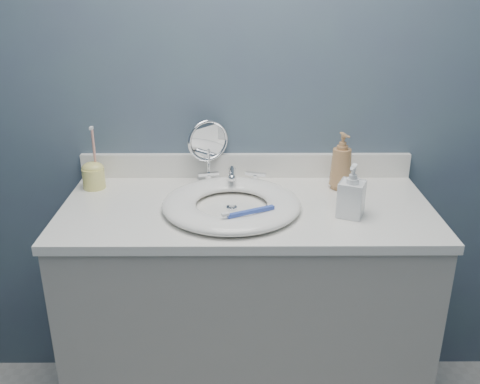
{
  "coord_description": "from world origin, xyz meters",
  "views": [
    {
      "loc": [
        -0.03,
        -0.64,
        1.6
      ],
      "look_at": [
        -0.02,
        0.94,
        0.94
      ],
      "focal_mm": 40.0,
      "sensor_mm": 36.0,
      "label": 1
    }
  ],
  "objects_px": {
    "soap_bottle_amber": "(341,161)",
    "toothbrush_holder": "(93,174)",
    "makeup_mirror": "(208,148)",
    "soap_bottle_clear": "(352,191)"
  },
  "relations": [
    {
      "from": "soap_bottle_clear",
      "to": "toothbrush_holder",
      "type": "xyz_separation_m",
      "value": [
        -0.86,
        0.24,
        -0.03
      ]
    },
    {
      "from": "makeup_mirror",
      "to": "soap_bottle_clear",
      "type": "relative_size",
      "value": 1.36
    },
    {
      "from": "soap_bottle_amber",
      "to": "toothbrush_holder",
      "type": "xyz_separation_m",
      "value": [
        -0.87,
        0.01,
        -0.05
      ]
    },
    {
      "from": "soap_bottle_amber",
      "to": "toothbrush_holder",
      "type": "height_order",
      "value": "toothbrush_holder"
    },
    {
      "from": "soap_bottle_amber",
      "to": "toothbrush_holder",
      "type": "bearing_deg",
      "value": 160.91
    },
    {
      "from": "soap_bottle_amber",
      "to": "soap_bottle_clear",
      "type": "distance_m",
      "value": 0.23
    },
    {
      "from": "makeup_mirror",
      "to": "soap_bottle_amber",
      "type": "height_order",
      "value": "makeup_mirror"
    },
    {
      "from": "makeup_mirror",
      "to": "soap_bottle_clear",
      "type": "distance_m",
      "value": 0.56
    },
    {
      "from": "makeup_mirror",
      "to": "soap_bottle_amber",
      "type": "relative_size",
      "value": 1.14
    },
    {
      "from": "makeup_mirror",
      "to": "soap_bottle_amber",
      "type": "xyz_separation_m",
      "value": [
        0.47,
        -0.08,
        -0.02
      ]
    }
  ]
}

